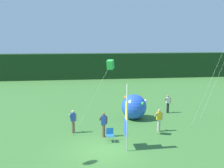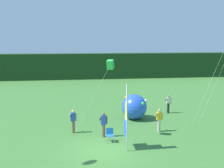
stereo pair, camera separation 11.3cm
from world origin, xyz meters
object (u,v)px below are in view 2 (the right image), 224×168
person_far_left (159,120)px  inflatable_balloon (134,107)px  banner_flag (126,118)px  folding_chair (110,134)px  kite_green_box_1 (110,65)px  person_mid_field (168,103)px  person_near_banner (104,124)px  person_far_right (73,121)px

person_far_left → inflatable_balloon: 3.42m
banner_flag → folding_chair: (-0.83, 1.36, -1.50)m
inflatable_balloon → kite_green_box_1: 6.12m
person_mid_field → kite_green_box_1: 9.00m
folding_chair → kite_green_box_1: size_ratio=0.16×
banner_flag → person_near_banner: size_ratio=2.39×
person_far_right → inflatable_balloon: (5.09, 2.68, 0.16)m
person_near_banner → person_far_right: bearing=153.6°
folding_chair → inflatable_balloon: bearing=60.1°
person_mid_field → kite_green_box_1: (-6.02, -5.24, 4.16)m
person_mid_field → kite_green_box_1: kite_green_box_1 is taller
kite_green_box_1 → person_far_left: bearing=10.5°
person_far_left → kite_green_box_1: size_ratio=0.31×
banner_flag → folding_chair: size_ratio=4.72×
banner_flag → person_near_banner: banner_flag is taller
person_near_banner → person_mid_field: 8.22m
person_mid_field → kite_green_box_1: bearing=-139.0°
person_far_left → person_far_right: person_far_right is taller
banner_flag → inflatable_balloon: banner_flag is taller
banner_flag → person_far_left: bearing=42.6°
inflatable_balloon → banner_flag: bearing=-106.8°
person_far_left → kite_green_box_1: (-3.71, -0.69, 4.16)m
person_mid_field → person_far_left: size_ratio=1.00×
person_far_left → inflatable_balloon: size_ratio=0.78×
person_mid_field → person_far_right: size_ratio=0.99×
kite_green_box_1 → person_far_right: bearing=154.8°
person_far_left → inflatable_balloon: (-1.19, 3.20, 0.17)m
person_mid_field → person_near_banner: bearing=-141.8°
person_mid_field → person_far_right: (-8.59, -4.03, 0.01)m
person_far_left → folding_chair: (-3.81, -1.37, -0.40)m
person_near_banner → kite_green_box_1: bearing=-19.3°
banner_flag → person_near_banner: bearing=118.2°
inflatable_balloon → folding_chair: size_ratio=2.44×
person_far_left → inflatable_balloon: inflatable_balloon is taller
banner_flag → kite_green_box_1: 3.75m
person_near_banner → person_far_left: (4.16, 0.53, -0.03)m
banner_flag → person_far_right: (-3.30, 3.25, -1.10)m
person_far_right → inflatable_balloon: size_ratio=0.79×
person_far_right → folding_chair: size_ratio=1.93×
person_far_left → kite_green_box_1: 5.62m
person_near_banner → inflatable_balloon: bearing=51.4°
person_near_banner → person_far_right: person_near_banner is taller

